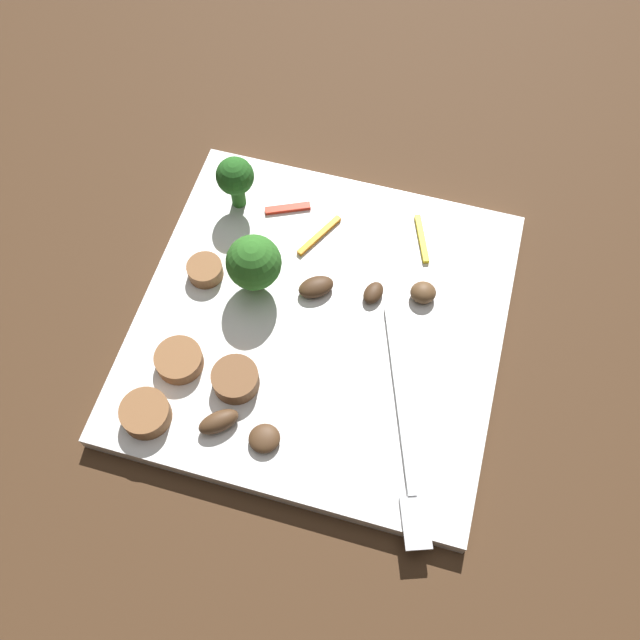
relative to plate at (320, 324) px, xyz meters
name	(u,v)px	position (x,y,z in m)	size (l,w,h in m)	color
ground_plane	(320,329)	(0.00, 0.00, -0.01)	(1.40, 1.40, 0.00)	#422B19
plate	(320,324)	(0.00, 0.00, 0.00)	(0.28, 0.28, 0.01)	white
fork	(405,438)	(0.08, 0.08, 0.01)	(0.17, 0.07, 0.00)	silver
broccoli_floret_0	(235,178)	(-0.09, -0.10, 0.04)	(0.03, 0.03, 0.05)	#296420
broccoli_floret_1	(254,263)	(-0.02, -0.06, 0.04)	(0.04, 0.04, 0.05)	#347525
sausage_slice_0	(146,413)	(0.11, -0.10, 0.01)	(0.04, 0.04, 0.01)	brown
sausage_slice_1	(179,360)	(0.06, -0.09, 0.01)	(0.04, 0.04, 0.01)	brown
sausage_slice_2	(235,379)	(0.07, -0.04, 0.01)	(0.03, 0.03, 0.01)	brown
sausage_slice_3	(205,270)	(-0.02, -0.10, 0.01)	(0.03, 0.03, 0.01)	brown
mushroom_0	(264,438)	(0.10, -0.01, 0.01)	(0.02, 0.02, 0.01)	#4C331E
mushroom_1	(219,422)	(0.10, -0.05, 0.01)	(0.03, 0.01, 0.01)	#4C331E
mushroom_2	(423,292)	(-0.04, 0.07, 0.01)	(0.02, 0.02, 0.01)	brown
mushroom_3	(373,293)	(-0.03, 0.03, 0.01)	(0.02, 0.01, 0.01)	#422B19
mushroom_4	(316,287)	(-0.02, -0.01, 0.01)	(0.03, 0.02, 0.01)	#422B19
pepper_strip_0	(288,208)	(-0.09, -0.05, 0.01)	(0.04, 0.01, 0.00)	red
pepper_strip_1	(319,235)	(-0.07, -0.02, 0.01)	(0.05, 0.00, 0.00)	orange
pepper_strip_2	(422,239)	(-0.09, 0.06, 0.01)	(0.05, 0.00, 0.00)	yellow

